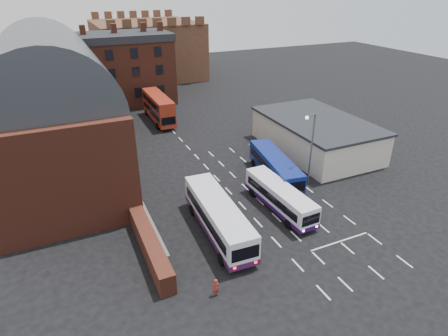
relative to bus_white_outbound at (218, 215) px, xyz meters
name	(u,v)px	position (x,y,z in m)	size (l,w,h in m)	color
ground	(271,237)	(3.98, -2.51, -1.82)	(180.00, 180.00, 0.00)	black
railway_station	(52,109)	(-11.52, 18.49, 5.82)	(12.00, 28.00, 16.00)	#602B1E
forecourt_wall	(150,246)	(-6.22, -0.51, -0.92)	(1.20, 10.00, 1.80)	#602B1E
cream_building	(316,134)	(18.98, 11.49, 0.34)	(10.40, 16.40, 4.25)	beige
brick_terrace	(108,74)	(-2.02, 43.49, 3.68)	(22.00, 10.00, 11.00)	brown
castle_keep	(147,49)	(9.98, 63.49, 4.18)	(22.00, 22.00, 12.00)	brown
bus_white_outbound	(218,215)	(0.00, 0.00, 0.00)	(3.26, 11.40, 3.08)	white
bus_white_inbound	(280,196)	(6.94, 1.02, -0.31)	(2.66, 9.47, 2.56)	white
bus_blue	(275,166)	(9.79, 6.54, -0.15)	(3.95, 10.62, 2.83)	navy
bus_red_double	(158,108)	(3.39, 31.01, 0.44)	(2.70, 10.61, 4.24)	#9C2E1A
street_lamp	(310,143)	(12.31, 4.03, 3.11)	(1.60, 0.71, 8.17)	#575A60
pedestrian_red	(216,287)	(-3.15, -6.69, -1.09)	(0.53, 0.35, 1.47)	maroon
pedestrian_beige	(233,260)	(-0.86, -4.73, -0.94)	(0.86, 0.67, 1.76)	beige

